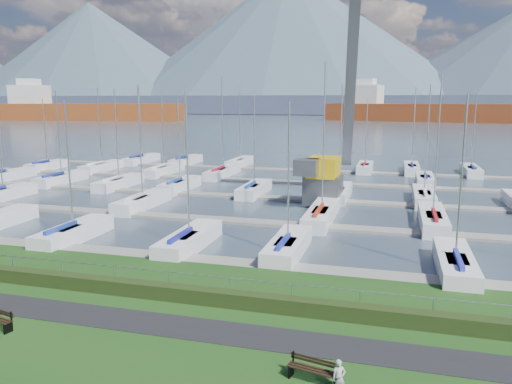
% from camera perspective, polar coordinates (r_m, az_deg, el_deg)
% --- Properties ---
extents(path, '(160.00, 2.00, 0.04)m').
position_cam_1_polar(path, '(22.07, -10.80, -14.64)').
color(path, black).
rests_on(path, grass).
extents(water, '(800.00, 540.00, 0.20)m').
position_cam_1_polar(water, '(281.15, 13.75, 8.23)').
color(water, '#3C4A58').
extents(hedge, '(80.00, 0.70, 0.70)m').
position_cam_1_polar(hedge, '(24.09, -8.05, -11.46)').
color(hedge, '#233212').
rests_on(hedge, grass).
extents(fence, '(80.00, 0.04, 0.04)m').
position_cam_1_polar(fence, '(24.13, -7.72, -9.25)').
color(fence, gray).
rests_on(fence, grass).
extents(foothill, '(900.00, 80.00, 12.00)m').
position_cam_1_polar(foothill, '(350.96, 14.19, 9.66)').
color(foothill, '#454D66').
rests_on(foothill, water).
extents(mountains, '(1190.00, 360.00, 115.00)m').
position_cam_1_polar(mountains, '(427.09, 15.74, 15.15)').
color(mountains, '#464E66').
rests_on(mountains, water).
extents(docks, '(90.00, 41.60, 0.25)m').
position_cam_1_polar(docks, '(48.65, 4.40, -0.83)').
color(docks, slate).
rests_on(docks, water).
extents(bench_right, '(1.85, 0.79, 0.85)m').
position_cam_1_polar(bench_right, '(17.81, 6.62, -19.56)').
color(bench_right, black).
rests_on(bench_right, grass).
extents(person, '(0.52, 0.43, 1.21)m').
position_cam_1_polar(person, '(17.37, 9.46, -19.76)').
color(person, '#A9AAB0').
rests_on(person, grass).
extents(crane, '(5.25, 13.28, 22.35)m').
position_cam_1_polar(crane, '(46.71, 8.56, 5.49)').
color(crane, '#525559').
rests_on(crane, water).
extents(cargo_ship_west, '(88.27, 30.35, 21.50)m').
position_cam_1_polar(cargo_ship_west, '(250.87, -19.17, 8.65)').
color(cargo_ship_west, brown).
rests_on(cargo_ship_west, water).
extents(cargo_ship_mid, '(112.09, 40.45, 21.50)m').
position_cam_1_polar(cargo_ship_mid, '(237.40, 20.44, 8.44)').
color(cargo_ship_mid, brown).
rests_on(cargo_ship_mid, water).
extents(sailboat_fleet, '(76.43, 49.10, 13.86)m').
position_cam_1_polar(sailboat_fleet, '(50.17, 4.16, 5.97)').
color(sailboat_fleet, navy).
rests_on(sailboat_fleet, water).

